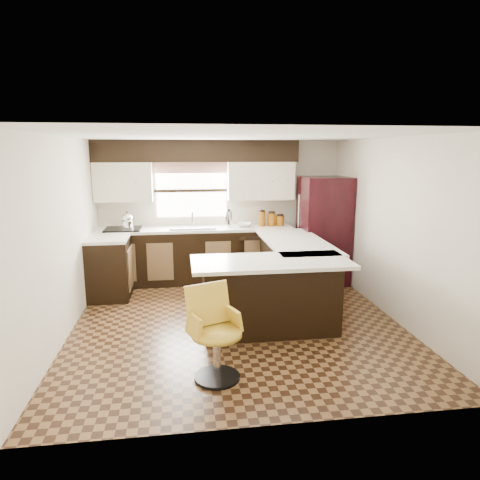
{
  "coord_description": "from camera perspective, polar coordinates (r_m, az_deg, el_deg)",
  "views": [
    {
      "loc": [
        -0.69,
        -5.27,
        2.21
      ],
      "look_at": [
        0.11,
        0.45,
        1.01
      ],
      "focal_mm": 32.0,
      "sensor_mm": 36.0,
      "label": 1
    }
  ],
  "objects": [
    {
      "name": "floor",
      "position": [
        5.76,
        -0.45,
        -10.88
      ],
      "size": [
        4.4,
        4.4,
        0.0
      ],
      "primitive_type": "plane",
      "color": "#49301A",
      "rests_on": "ground"
    },
    {
      "name": "ceiling",
      "position": [
        5.32,
        -0.49,
        13.74
      ],
      "size": [
        4.4,
        4.4,
        0.0
      ],
      "primitive_type": "plane",
      "rotation": [
        3.14,
        0.0,
        0.0
      ],
      "color": "silver",
      "rests_on": "wall_back"
    },
    {
      "name": "wall_back",
      "position": [
        7.57,
        -2.63,
        4.02
      ],
      "size": [
        4.4,
        0.0,
        4.4
      ],
      "primitive_type": "plane",
      "rotation": [
        1.57,
        0.0,
        0.0
      ],
      "color": "beige",
      "rests_on": "floor"
    },
    {
      "name": "wall_front",
      "position": [
        3.31,
        4.51,
        -6.16
      ],
      "size": [
        4.4,
        0.0,
        4.4
      ],
      "primitive_type": "plane",
      "rotation": [
        -1.57,
        0.0,
        0.0
      ],
      "color": "beige",
      "rests_on": "floor"
    },
    {
      "name": "wall_left",
      "position": [
        5.55,
        -22.5,
        0.3
      ],
      "size": [
        0.0,
        4.4,
        4.4
      ],
      "primitive_type": "plane",
      "rotation": [
        1.57,
        0.0,
        1.57
      ],
      "color": "beige",
      "rests_on": "floor"
    },
    {
      "name": "wall_right",
      "position": [
        6.05,
        19.68,
        1.39
      ],
      "size": [
        0.0,
        4.4,
        4.4
      ],
      "primitive_type": "plane",
      "rotation": [
        1.57,
        0.0,
        -1.57
      ],
      "color": "beige",
      "rests_on": "floor"
    },
    {
      "name": "base_cab_back",
      "position": [
        7.39,
        -5.84,
        -2.15
      ],
      "size": [
        3.3,
        0.6,
        0.9
      ],
      "primitive_type": "cube",
      "color": "black",
      "rests_on": "floor"
    },
    {
      "name": "base_cab_left",
      "position": [
        6.85,
        -17.01,
        -3.73
      ],
      "size": [
        0.6,
        0.7,
        0.9
      ],
      "primitive_type": "cube",
      "color": "black",
      "rests_on": "floor"
    },
    {
      "name": "counter_back",
      "position": [
        7.29,
        -5.91,
        1.46
      ],
      "size": [
        3.3,
        0.6,
        0.04
      ],
      "primitive_type": "cube",
      "color": "silver",
      "rests_on": "base_cab_back"
    },
    {
      "name": "counter_left",
      "position": [
        6.74,
        -17.25,
        0.15
      ],
      "size": [
        0.6,
        0.7,
        0.04
      ],
      "primitive_type": "cube",
      "color": "silver",
      "rests_on": "base_cab_left"
    },
    {
      "name": "soffit",
      "position": [
        7.3,
        -5.77,
        11.72
      ],
      "size": [
        3.4,
        0.35,
        0.36
      ],
      "primitive_type": "cube",
      "color": "black",
      "rests_on": "wall_back"
    },
    {
      "name": "upper_cab_left",
      "position": [
        7.37,
        -15.29,
        7.48
      ],
      "size": [
        0.94,
        0.35,
        0.64
      ],
      "primitive_type": "cube",
      "color": "beige",
      "rests_on": "wall_back"
    },
    {
      "name": "upper_cab_right",
      "position": [
        7.44,
        2.73,
        7.91
      ],
      "size": [
        1.14,
        0.35,
        0.64
      ],
      "primitive_type": "cube",
      "color": "beige",
      "rests_on": "wall_back"
    },
    {
      "name": "window_pane",
      "position": [
        7.48,
        -6.48,
        6.56
      ],
      "size": [
        1.2,
        0.02,
        0.9
      ],
      "primitive_type": "cube",
      "color": "white",
      "rests_on": "wall_back"
    },
    {
      "name": "valance",
      "position": [
        7.42,
        -6.54,
        9.54
      ],
      "size": [
        1.3,
        0.06,
        0.18
      ],
      "primitive_type": "cube",
      "color": "#D19B93",
      "rests_on": "wall_back"
    },
    {
      "name": "sink",
      "position": [
        7.26,
        -6.31,
        1.71
      ],
      "size": [
        0.75,
        0.45,
        0.03
      ],
      "primitive_type": "cube",
      "color": "#B2B2B7",
      "rests_on": "counter_back"
    },
    {
      "name": "dishwasher",
      "position": [
        7.22,
        2.22,
        -2.59
      ],
      "size": [
        0.58,
        0.03,
        0.78
      ],
      "primitive_type": "cube",
      "color": "black",
      "rests_on": "floor"
    },
    {
      "name": "cooktop",
      "position": [
        7.32,
        -15.34,
        1.43
      ],
      "size": [
        0.58,
        0.5,
        0.02
      ],
      "primitive_type": "cube",
      "color": "black",
      "rests_on": "counter_back"
    },
    {
      "name": "peninsula_long",
      "position": [
        6.36,
        6.9,
        -4.47
      ],
      "size": [
        0.6,
        1.95,
        0.9
      ],
      "primitive_type": "cube",
      "color": "black",
      "rests_on": "floor"
    },
    {
      "name": "peninsula_return",
      "position": [
        5.33,
        4.07,
        -7.61
      ],
      "size": [
        1.65,
        0.6,
        0.9
      ],
      "primitive_type": "cube",
      "color": "black",
      "rests_on": "floor"
    },
    {
      "name": "counter_pen_long",
      "position": [
        6.25,
        7.45,
        -0.29
      ],
      "size": [
        0.84,
        1.95,
        0.04
      ],
      "primitive_type": "cube",
      "color": "silver",
      "rests_on": "peninsula_long"
    },
    {
      "name": "counter_pen_return",
      "position": [
        5.11,
        4.14,
        -2.94
      ],
      "size": [
        1.89,
        0.84,
        0.04
      ],
      "primitive_type": "cube",
      "color": "silver",
      "rests_on": "peninsula_return"
    },
    {
      "name": "refrigerator",
      "position": [
        7.38,
        11.07,
        1.26
      ],
      "size": [
        0.77,
        0.74,
        1.8
      ],
      "primitive_type": "cube",
      "color": "black",
      "rests_on": "floor"
    },
    {
      "name": "bar_chair",
      "position": [
        4.26,
        -3.13,
        -12.5
      ],
      "size": [
        0.65,
        0.65,
        0.93
      ],
      "primitive_type": null,
      "rotation": [
        0.0,
        0.0,
        0.39
      ],
      "color": "gold",
      "rests_on": "floor"
    },
    {
      "name": "kettle",
      "position": [
        7.29,
        -14.8,
        2.62
      ],
      "size": [
        0.21,
        0.21,
        0.28
      ],
      "primitive_type": null,
      "color": "silver",
      "rests_on": "cooktop"
    },
    {
      "name": "percolator",
      "position": [
        7.3,
        -1.56,
        2.82
      ],
      "size": [
        0.13,
        0.13,
        0.28
      ],
      "primitive_type": "cylinder",
      "color": "silver",
      "rests_on": "counter_back"
    },
    {
      "name": "mixing_bowl",
      "position": [
        7.35,
        0.52,
        2.05
      ],
      "size": [
        0.34,
        0.34,
        0.07
      ],
      "primitive_type": "imported",
      "rotation": [
        0.0,
        0.0,
        -0.3
      ],
      "color": "white",
      "rests_on": "counter_back"
    },
    {
      "name": "canister_large",
      "position": [
        7.41,
        2.95,
        2.83
      ],
      "size": [
        0.12,
        0.12,
        0.25
      ],
      "primitive_type": "cylinder",
      "color": "brown",
      "rests_on": "counter_back"
    },
    {
      "name": "canister_med",
      "position": [
        7.45,
        4.22,
        2.74
      ],
      "size": [
        0.14,
        0.14,
        0.22
      ],
      "primitive_type": "cylinder",
      "color": "brown",
      "rests_on": "counter_back"
    },
    {
      "name": "canister_small",
      "position": [
        7.48,
        5.36,
        2.57
      ],
      "size": [
        0.14,
        0.14,
        0.17
      ],
      "primitive_type": "cylinder",
      "color": "brown",
      "rests_on": "counter_back"
    }
  ]
}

